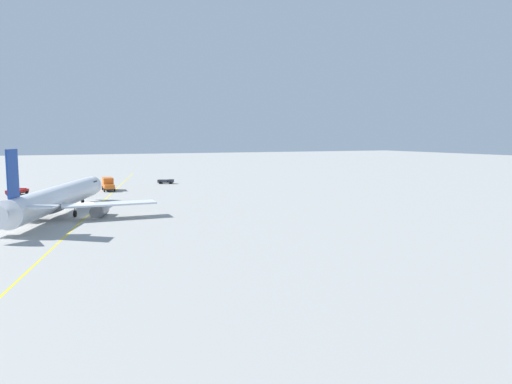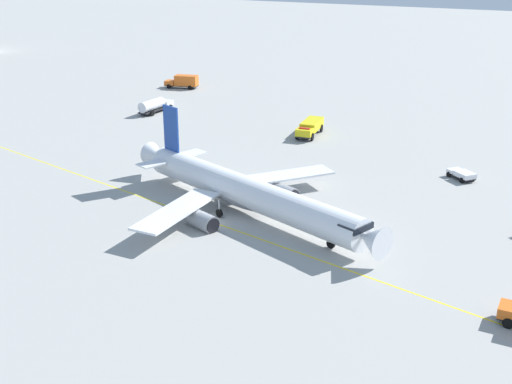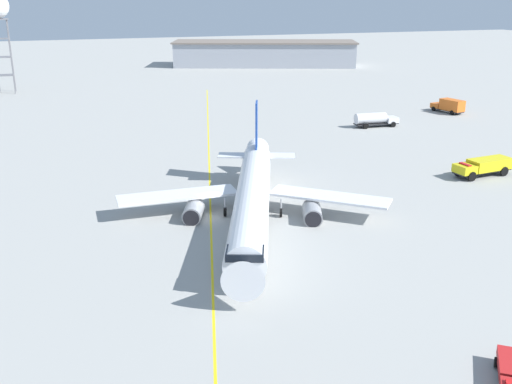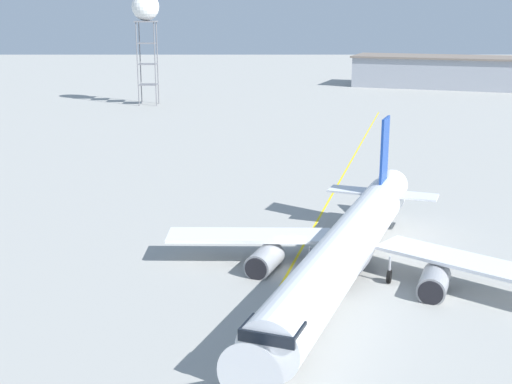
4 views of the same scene
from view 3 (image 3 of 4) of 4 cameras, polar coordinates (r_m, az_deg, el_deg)
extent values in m
plane|color=#9E9E99|center=(72.28, -4.38, -2.20)|extent=(600.00, 600.00, 0.00)
cylinder|color=white|center=(68.79, -0.36, -0.60)|extent=(16.69, 35.65, 3.96)
cone|color=white|center=(50.80, -1.18, -7.88)|extent=(4.58, 4.14, 3.76)
cone|color=white|center=(87.65, 0.13, 3.86)|extent=(4.56, 4.93, 3.36)
cube|color=black|center=(52.39, -1.07, -5.94)|extent=(4.00, 3.44, 0.70)
ellipsoid|color=slate|center=(70.88, -0.30, -0.94)|extent=(8.01, 13.59, 2.18)
cube|color=#193D93|center=(82.91, 0.05, 6.49)|extent=(1.36, 3.08, 6.47)
cube|color=white|center=(83.92, 2.18, 3.52)|extent=(5.27, 4.08, 0.20)
cube|color=white|center=(84.10, -2.07, 3.56)|extent=(5.27, 4.08, 0.20)
cube|color=white|center=(71.97, 7.10, -0.45)|extent=(13.52, 12.38, 0.28)
cube|color=white|center=(72.60, -7.58, -0.30)|extent=(14.58, 4.06, 0.28)
cylinder|color=gray|center=(70.29, 5.44, -2.05)|extent=(3.56, 4.66, 2.24)
cylinder|color=black|center=(68.32, 5.54, -2.68)|extent=(1.84, 0.82, 1.91)
cylinder|color=gray|center=(70.78, -6.06, -1.92)|extent=(3.56, 4.66, 2.24)
cylinder|color=black|center=(68.83, -6.29, -2.54)|extent=(1.84, 0.82, 1.91)
cylinder|color=#9EA0A5|center=(56.50, -0.88, -6.76)|extent=(0.20, 0.20, 1.74)
cylinder|color=black|center=(56.88, -0.88, -7.55)|extent=(0.67, 1.13, 1.10)
cylinder|color=#9EA0A5|center=(71.00, 2.43, -1.33)|extent=(0.20, 0.20, 1.74)
cylinder|color=black|center=(71.30, 2.42, -1.98)|extent=(0.67, 1.13, 1.10)
cylinder|color=#9EA0A5|center=(71.23, -3.02, -1.27)|extent=(0.20, 0.20, 1.74)
cylinder|color=black|center=(71.53, -3.00, -1.92)|extent=(0.67, 1.13, 1.10)
cube|color=#232326|center=(93.23, 20.97, 1.93)|extent=(9.42, 3.26, 0.20)
cube|color=yellow|center=(90.69, 19.49, 2.12)|extent=(2.66, 3.02, 1.20)
cube|color=black|center=(89.90, 18.99, 2.15)|extent=(0.31, 2.35, 0.67)
cube|color=yellow|center=(93.91, 21.60, 2.54)|extent=(6.88, 3.43, 1.60)
cube|color=red|center=(90.51, 19.54, 2.54)|extent=(0.79, 2.01, 0.16)
cylinder|color=black|center=(90.09, 20.12, 1.40)|extent=(1.42, 0.41, 1.40)
cylinder|color=black|center=(92.00, 18.93, 1.88)|extent=(1.42, 0.41, 1.40)
cylinder|color=black|center=(94.43, 22.83, 1.84)|extent=(1.42, 0.41, 1.40)
cylinder|color=black|center=(96.26, 21.63, 2.29)|extent=(1.42, 0.41, 1.40)
cube|color=#232326|center=(122.33, 11.50, 6.49)|extent=(9.10, 2.82, 0.20)
cube|color=silver|center=(123.70, 12.90, 6.84)|extent=(2.56, 2.81, 1.10)
cube|color=black|center=(124.18, 13.35, 6.93)|extent=(0.22, 2.24, 0.62)
cylinder|color=silver|center=(121.52, 10.99, 7.01)|extent=(6.49, 2.51, 2.12)
cylinder|color=black|center=(124.93, 12.53, 6.63)|extent=(1.12, 0.35, 1.10)
cylinder|color=black|center=(122.63, 13.10, 6.36)|extent=(1.12, 0.35, 1.10)
cylinder|color=black|center=(122.27, 10.01, 6.53)|extent=(1.12, 0.35, 1.10)
cylinder|color=black|center=(119.92, 10.55, 6.26)|extent=(1.12, 0.35, 1.10)
cylinder|color=black|center=(47.64, 22.18, -14.97)|extent=(0.68, 0.77, 0.76)
cube|color=#232326|center=(141.30, 17.94, 7.55)|extent=(3.81, 8.21, 0.20)
cube|color=orange|center=(143.00, 17.13, 8.00)|extent=(3.02, 2.87, 1.00)
cube|color=black|center=(143.69, 16.82, 8.14)|extent=(2.13, 0.53, 0.56)
cube|color=orange|center=(140.25, 18.39, 7.97)|extent=(3.64, 5.77, 2.40)
cylinder|color=black|center=(142.17, 16.75, 7.69)|extent=(0.48, 1.04, 1.00)
cylinder|color=black|center=(144.07, 17.45, 7.76)|extent=(0.48, 1.04, 1.00)
cylinder|color=black|center=(138.73, 18.36, 7.27)|extent=(0.48, 1.04, 1.00)
cylinder|color=black|center=(140.67, 19.06, 7.35)|extent=(0.48, 1.04, 1.00)
cylinder|color=slate|center=(171.90, -22.56, 11.89)|extent=(0.24, 0.24, 19.00)
cylinder|color=slate|center=(175.95, -22.50, 12.03)|extent=(0.24, 0.24, 19.00)
cube|color=slate|center=(174.55, -23.01, 10.34)|extent=(4.27, 4.27, 0.16)
cube|color=slate|center=(174.05, -23.21, 11.88)|extent=(4.27, 4.27, 0.16)
cube|color=slate|center=(173.67, -23.42, 13.43)|extent=(4.27, 4.27, 0.16)
cube|color=#999EA8|center=(223.08, 0.83, 13.15)|extent=(67.17, 38.79, 8.41)
cube|color=#72665B|center=(222.70, 0.83, 14.29)|extent=(68.71, 40.33, 0.50)
cube|color=yellow|center=(71.66, -4.39, -2.38)|extent=(48.68, 191.11, 0.01)
camera|label=1|loc=(150.72, -10.39, 13.56)|focal=34.33mm
camera|label=2|loc=(56.57, -83.80, 9.88)|focal=46.27mm
camera|label=4|loc=(16.87, 35.73, 0.99)|focal=48.60mm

